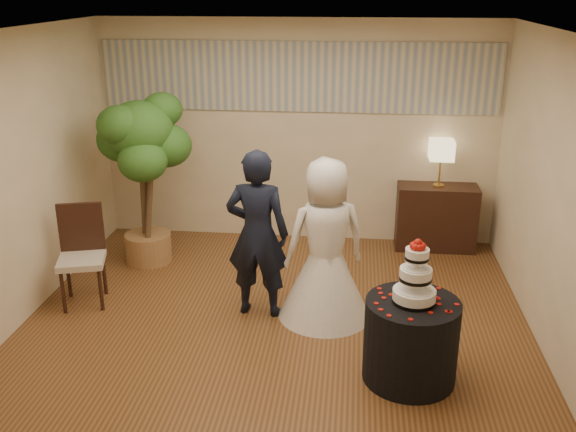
# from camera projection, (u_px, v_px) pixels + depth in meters

# --- Properties ---
(floor) EXTENTS (5.00, 5.00, 0.00)m
(floor) POSITION_uv_depth(u_px,v_px,m) (273.00, 331.00, 6.24)
(floor) COLOR brown
(floor) RESTS_ON ground
(ceiling) EXTENTS (5.00, 5.00, 0.00)m
(ceiling) POSITION_uv_depth(u_px,v_px,m) (271.00, 33.00, 5.27)
(ceiling) COLOR white
(ceiling) RESTS_ON wall_back
(wall_back) EXTENTS (5.00, 0.06, 2.80)m
(wall_back) POSITION_uv_depth(u_px,v_px,m) (298.00, 133.00, 8.09)
(wall_back) COLOR beige
(wall_back) RESTS_ON ground
(wall_front) EXTENTS (5.00, 0.06, 2.80)m
(wall_front) POSITION_uv_depth(u_px,v_px,m) (211.00, 339.00, 3.42)
(wall_front) COLOR beige
(wall_front) RESTS_ON ground
(wall_left) EXTENTS (0.06, 5.00, 2.80)m
(wall_left) POSITION_uv_depth(u_px,v_px,m) (8.00, 185.00, 6.01)
(wall_left) COLOR beige
(wall_left) RESTS_ON ground
(wall_right) EXTENTS (0.06, 5.00, 2.80)m
(wall_right) POSITION_uv_depth(u_px,v_px,m) (561.00, 204.00, 5.50)
(wall_right) COLOR beige
(wall_right) RESTS_ON ground
(mural_border) EXTENTS (4.90, 0.02, 0.85)m
(mural_border) POSITION_uv_depth(u_px,v_px,m) (298.00, 77.00, 7.83)
(mural_border) COLOR #ABADA0
(mural_border) RESTS_ON wall_back
(groom) EXTENTS (0.65, 0.45, 1.72)m
(groom) POSITION_uv_depth(u_px,v_px,m) (258.00, 234.00, 6.30)
(groom) COLOR black
(groom) RESTS_ON floor
(bride) EXTENTS (1.20, 1.20, 1.65)m
(bride) POSITION_uv_depth(u_px,v_px,m) (326.00, 240.00, 6.25)
(bride) COLOR white
(bride) RESTS_ON floor
(cake_table) EXTENTS (0.97, 0.97, 0.73)m
(cake_table) POSITION_uv_depth(u_px,v_px,m) (411.00, 340.00, 5.38)
(cake_table) COLOR black
(cake_table) RESTS_ON floor
(wedding_cake) EXTENTS (0.36, 0.36, 0.56)m
(wedding_cake) POSITION_uv_depth(u_px,v_px,m) (416.00, 271.00, 5.16)
(wedding_cake) COLOR white
(wedding_cake) RESTS_ON cake_table
(console) EXTENTS (0.98, 0.44, 0.82)m
(console) POSITION_uv_depth(u_px,v_px,m) (436.00, 217.00, 8.06)
(console) COLOR black
(console) RESTS_ON floor
(table_lamp) EXTENTS (0.29, 0.29, 0.58)m
(table_lamp) POSITION_uv_depth(u_px,v_px,m) (440.00, 163.00, 7.82)
(table_lamp) COLOR beige
(table_lamp) RESTS_ON console
(ficus_tree) EXTENTS (1.38, 1.38, 2.06)m
(ficus_tree) POSITION_uv_depth(u_px,v_px,m) (143.00, 180.00, 7.45)
(ficus_tree) COLOR #2F6220
(ficus_tree) RESTS_ON floor
(side_chair) EXTENTS (0.60, 0.61, 1.05)m
(side_chair) POSITION_uv_depth(u_px,v_px,m) (81.00, 258.00, 6.60)
(side_chair) COLOR black
(side_chair) RESTS_ON floor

